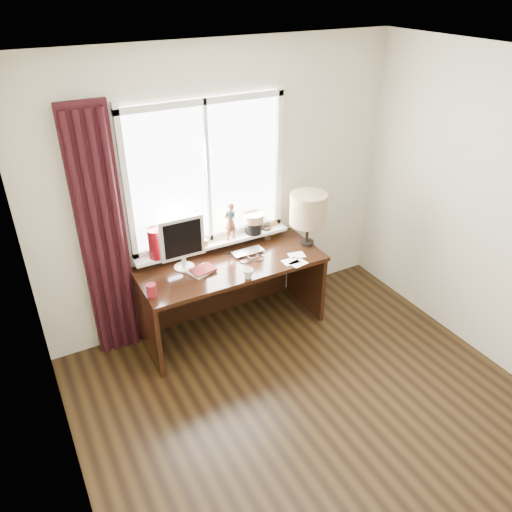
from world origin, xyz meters
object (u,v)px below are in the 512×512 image
laptop (248,252)px  monitor (182,240)px  mug (248,273)px  red_cup (151,290)px  desk (227,280)px  table_lamp (308,210)px

laptop → monitor: size_ratio=0.62×
laptop → mug: 0.43m
mug → red_cup: (-0.82, 0.13, 0.01)m
laptop → red_cup: size_ratio=2.77×
mug → monitor: (-0.42, 0.42, 0.23)m
laptop → desk: 0.33m
laptop → mug: (-0.20, -0.38, 0.03)m
desk → table_lamp: 1.01m
red_cup → monitor: monitor is taller
mug → desk: mug is taller
mug → desk: 0.49m
red_cup → table_lamp: table_lamp is taller
monitor → laptop: bearing=-3.4°
mug → monitor: size_ratio=0.19×
red_cup → desk: (0.80, 0.26, -0.30)m
mug → table_lamp: 0.89m
laptop → desk: size_ratio=0.18×
laptop → desk: bearing=176.1°
monitor → desk: bearing=-3.4°
mug → table_lamp: bearing=19.2°
laptop → red_cup: red_cup is taller
table_lamp → red_cup: bearing=-175.0°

